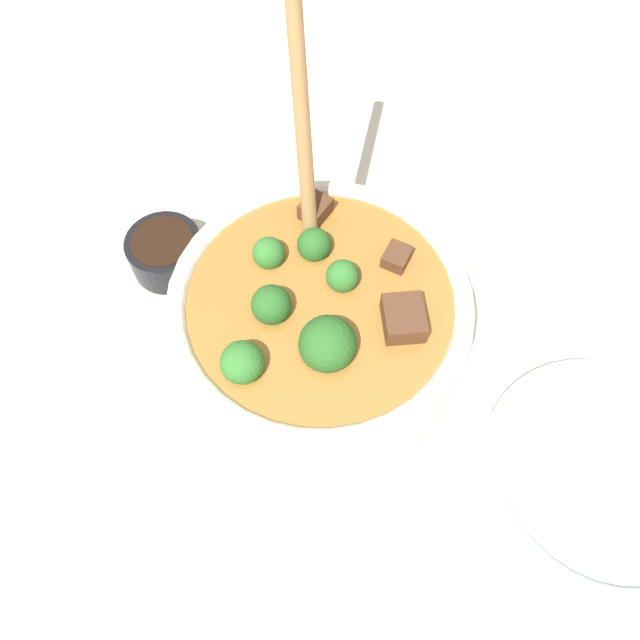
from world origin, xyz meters
The scene contains 4 objects.
ground_plane centered at (0.00, 0.00, 0.00)m, with size 4.00×4.00×0.00m, color silver.
stew_bowl centered at (0.00, 0.00, 0.06)m, with size 0.29×0.24×0.29m.
condiment_bowl centered at (0.14, 0.11, 0.02)m, with size 0.07×0.07×0.04m.
empty_plate centered at (-0.16, -0.20, 0.01)m, with size 0.20×0.20×0.02m.
Camera 1 is at (-0.23, 0.06, 0.51)m, focal length 35.00 mm.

